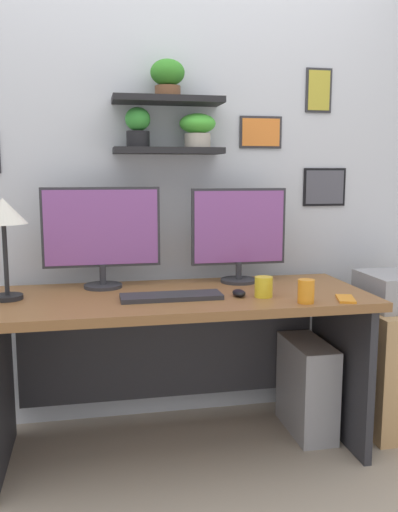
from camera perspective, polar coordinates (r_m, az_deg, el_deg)
The scene contains 13 objects.
ground_plane at distance 2.72m, azimuth -1.98°, elevation -19.65°, with size 8.00×8.00×0.00m, color tan.
back_wall_assembly at distance 2.82m, azimuth -3.54°, elevation 10.11°, with size 4.40×0.24×2.70m.
desk at distance 2.56m, azimuth -2.25°, elevation -8.29°, with size 1.71×0.68×0.75m.
monitor_left at distance 2.59m, azimuth -10.20°, elevation 2.41°, with size 0.55×0.18×0.48m.
monitor_right at distance 2.69m, azimuth 4.20°, elevation 2.50°, with size 0.47×0.18×0.47m.
keyboard at distance 2.36m, azimuth -2.93°, elevation -4.27°, with size 0.44×0.14×0.02m, color #2D2D33.
computer_mouse at distance 2.41m, azimuth 4.22°, elevation -3.90°, with size 0.06×0.09×0.03m, color black.
desk_lamp at distance 2.44m, azimuth -19.88°, elevation 3.74°, with size 0.20×0.20×0.44m.
cell_phone at distance 2.42m, azimuth 15.16°, elevation -4.36°, with size 0.07×0.14×0.01m, color orange.
coffee_mug at distance 2.40m, azimuth 6.81°, elevation -3.24°, with size 0.08×0.08×0.09m, color yellow.
pen_cup at distance 2.32m, azimuth 11.19°, elevation -3.65°, with size 0.07×0.07×0.10m, color orange.
drawer_cabinet at distance 3.02m, azimuth 20.14°, elevation -10.73°, with size 0.44×0.50×0.62m, color tan.
computer_tower_right at distance 2.84m, azimuth 11.25°, elevation -13.31°, with size 0.18×0.40×0.46m, color #99999E.
Camera 1 is at (-0.38, -2.36, 1.30)m, focal length 38.05 mm.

